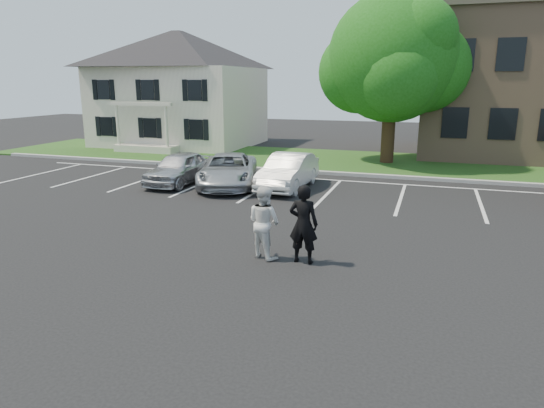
# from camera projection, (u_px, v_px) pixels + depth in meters

# --- Properties ---
(ground_plane) EXTENTS (90.00, 90.00, 0.00)m
(ground_plane) POSITION_uv_depth(u_px,v_px,m) (259.00, 263.00, 11.79)
(ground_plane) COLOR black
(ground_plane) RESTS_ON ground
(curb) EXTENTS (40.00, 0.30, 0.15)m
(curb) POSITION_uv_depth(u_px,v_px,m) (346.00, 174.00, 22.81)
(curb) COLOR gray
(curb) RESTS_ON ground
(grass_strip) EXTENTS (44.00, 8.00, 0.08)m
(grass_strip) POSITION_uv_depth(u_px,v_px,m) (358.00, 162.00, 26.50)
(grass_strip) COLOR #194B17
(grass_strip) RESTS_ON ground
(stall_lines) EXTENTS (34.00, 5.36, 0.01)m
(stall_lines) POSITION_uv_depth(u_px,v_px,m) (367.00, 191.00, 19.60)
(stall_lines) COLOR silver
(stall_lines) RESTS_ON ground
(house) EXTENTS (10.30, 9.22, 7.60)m
(house) POSITION_uv_depth(u_px,v_px,m) (180.00, 89.00, 33.21)
(house) COLOR beige
(house) RESTS_ON ground
(tree) EXTENTS (7.80, 7.20, 8.80)m
(tree) POSITION_uv_depth(u_px,v_px,m) (394.00, 61.00, 24.94)
(tree) COLOR black
(tree) RESTS_ON ground
(man_black_suit) EXTENTS (0.71, 0.47, 1.95)m
(man_black_suit) POSITION_uv_depth(u_px,v_px,m) (303.00, 224.00, 11.63)
(man_black_suit) COLOR black
(man_black_suit) RESTS_ON ground
(man_white_shirt) EXTENTS (1.10, 1.01, 1.83)m
(man_white_shirt) POSITION_uv_depth(u_px,v_px,m) (264.00, 222.00, 12.01)
(man_white_shirt) COLOR silver
(man_white_shirt) RESTS_ON ground
(car_silver_west) EXTENTS (1.69, 4.06, 1.37)m
(car_silver_west) POSITION_uv_depth(u_px,v_px,m) (179.00, 168.00, 20.84)
(car_silver_west) COLOR #BCBCC1
(car_silver_west) RESTS_ON ground
(car_silver_minivan) EXTENTS (3.63, 5.32, 1.35)m
(car_silver_minivan) POSITION_uv_depth(u_px,v_px,m) (228.00, 170.00, 20.35)
(car_silver_minivan) COLOR #AAADB2
(car_silver_minivan) RESTS_ON ground
(car_white_sedan) EXTENTS (1.60, 4.33, 1.42)m
(car_white_sedan) POSITION_uv_depth(u_px,v_px,m) (288.00, 172.00, 19.91)
(car_white_sedan) COLOR silver
(car_white_sedan) RESTS_ON ground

